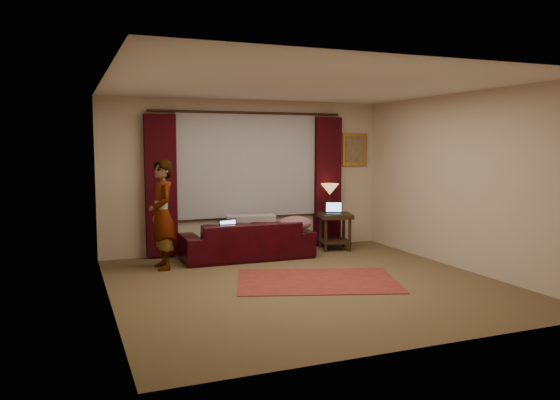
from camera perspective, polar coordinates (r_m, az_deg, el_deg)
The scene contains 20 objects.
floor at distance 7.36m, azimuth 2.76°, elevation -8.72°, with size 5.00×5.00×0.01m, color brown.
ceiling at distance 7.16m, azimuth 2.86°, elevation 11.89°, with size 5.00×5.00×0.02m, color silver.
wall_back at distance 9.47m, azimuth -3.47°, elevation 2.52°, with size 5.00×0.02×2.60m, color beige.
wall_front at distance 4.99m, azimuth 14.78°, elevation -0.59°, with size 5.00×0.02×2.60m, color beige.
wall_left at distance 6.52m, azimuth -17.62°, elevation 0.79°, with size 0.02×5.00×2.60m, color beige.
wall_right at distance 8.49m, azimuth 18.37°, elevation 1.86°, with size 0.02×5.00×2.60m, color beige.
sheer_curtain at distance 9.41m, azimuth -3.36°, elevation 3.72°, with size 2.50×0.05×1.80m, color #9999A1.
drape_left at distance 9.02m, azimuth -12.34°, elevation 1.47°, with size 0.50×0.14×2.30m, color black.
drape_right at distance 9.95m, azimuth 4.97°, elevation 1.97°, with size 0.50×0.14×2.30m, color black.
curtain_rod at distance 9.37m, azimuth -3.30°, elevation 9.09°, with size 0.04×0.04×3.40m, color #311E13.
picture_frame at distance 10.28m, azimuth 7.80°, elevation 5.24°, with size 0.50×0.04×0.60m, color gold.
sofa at distance 8.85m, azimuth -3.47°, elevation -3.41°, with size 2.11×0.91×0.85m, color black.
throw_blanket at distance 9.06m, azimuth -3.08°, elevation -0.42°, with size 0.81×0.32×0.10m, color gray.
clothing_pile at distance 8.93m, azimuth 1.56°, elevation -2.52°, with size 0.57×0.44×0.24m, color #83505F.
laptop_sofa at distance 8.59m, azimuth -5.02°, elevation -2.91°, with size 0.32×0.35×0.23m, color black, non-canonical shape.
area_rug at distance 7.47m, azimuth 3.91°, elevation -8.42°, with size 2.13×1.42×0.01m, color maroon.
end_table at distance 9.65m, azimuth 5.76°, elevation -3.30°, with size 0.55×0.55×0.64m, color black.
tiffany_lamp at distance 9.73m, azimuth 5.22°, elevation 0.20°, with size 0.32×0.32×0.51m, color olive, non-canonical shape.
laptop_table at distance 9.48m, azimuth 5.60°, elevation -0.86°, with size 0.30×0.32×0.22m, color black, non-canonical shape.
person at distance 8.23m, azimuth -12.21°, elevation -1.49°, with size 0.48×0.48×1.63m, color gray.
Camera 1 is at (-2.95, -6.48, 1.84)m, focal length 35.00 mm.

